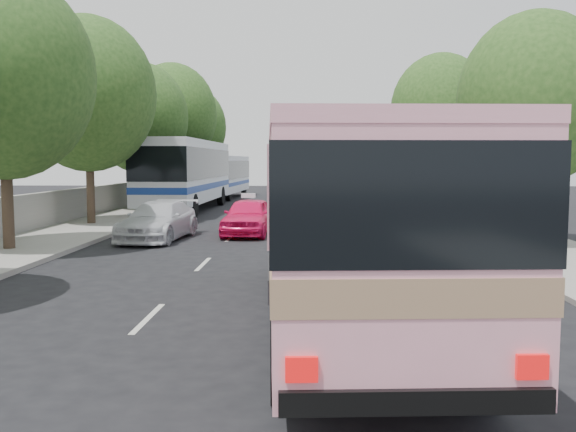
{
  "coord_description": "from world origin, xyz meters",
  "views": [
    {
      "loc": [
        1.08,
        -13.06,
        2.92
      ],
      "look_at": [
        0.6,
        1.66,
        1.6
      ],
      "focal_mm": 38.0,
      "sensor_mm": 36.0,
      "label": 1
    }
  ],
  "objects_px": {
    "tour_coach_front": "(187,169)",
    "white_pickup": "(158,221)",
    "pink_taxi": "(249,216)",
    "pink_bus": "(345,205)",
    "tour_coach_rear": "(224,173)"
  },
  "relations": [
    {
      "from": "tour_coach_front",
      "to": "white_pickup",
      "type": "bearing_deg",
      "value": -82.35
    },
    {
      "from": "white_pickup",
      "to": "tour_coach_front",
      "type": "xyz_separation_m",
      "value": [
        -1.58,
        13.48,
        1.76
      ]
    },
    {
      "from": "pink_taxi",
      "to": "pink_bus",
      "type": "bearing_deg",
      "value": -73.04
    },
    {
      "from": "white_pickup",
      "to": "tour_coach_rear",
      "type": "xyz_separation_m",
      "value": [
        -1.07,
        25.83,
        1.29
      ]
    },
    {
      "from": "pink_bus",
      "to": "tour_coach_front",
      "type": "height_order",
      "value": "tour_coach_front"
    },
    {
      "from": "white_pickup",
      "to": "pink_bus",
      "type": "bearing_deg",
      "value": -55.71
    },
    {
      "from": "pink_bus",
      "to": "tour_coach_rear",
      "type": "relative_size",
      "value": 0.97
    },
    {
      "from": "pink_bus",
      "to": "pink_taxi",
      "type": "relative_size",
      "value": 2.52
    },
    {
      "from": "tour_coach_front",
      "to": "tour_coach_rear",
      "type": "distance_m",
      "value": 12.36
    },
    {
      "from": "pink_taxi",
      "to": "tour_coach_rear",
      "type": "bearing_deg",
      "value": 104.09
    },
    {
      "from": "pink_taxi",
      "to": "tour_coach_rear",
      "type": "relative_size",
      "value": 0.39
    },
    {
      "from": "pink_bus",
      "to": "tour_coach_rear",
      "type": "bearing_deg",
      "value": 97.3
    },
    {
      "from": "pink_taxi",
      "to": "tour_coach_front",
      "type": "height_order",
      "value": "tour_coach_front"
    },
    {
      "from": "pink_bus",
      "to": "tour_coach_front",
      "type": "xyz_separation_m",
      "value": [
        -7.82,
        25.01,
        0.34
      ]
    },
    {
      "from": "tour_coach_rear",
      "to": "white_pickup",
      "type": "bearing_deg",
      "value": -84.99
    }
  ]
}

